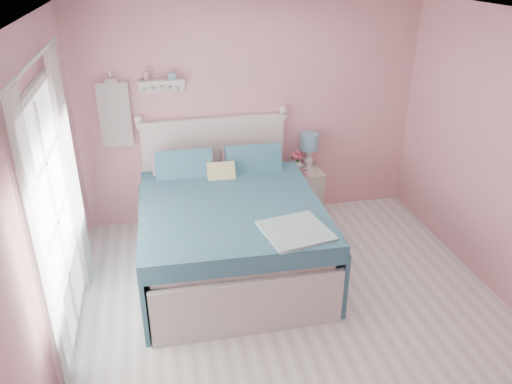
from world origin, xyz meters
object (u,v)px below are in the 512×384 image
object	(u,v)px
table_lamp	(309,144)
vase	(297,164)
bed	(229,229)
nightstand	(303,193)
teacup	(304,173)

from	to	relation	value
table_lamp	vase	xyz separation A→B (m)	(-0.16, -0.02, -0.23)
bed	nightstand	world-z (taller)	bed
table_lamp	teacup	bearing A→B (deg)	-120.56
vase	nightstand	bearing A→B (deg)	-28.70
nightstand	table_lamp	xyz separation A→B (m)	(0.07, 0.07, 0.62)
teacup	nightstand	bearing A→B (deg)	70.59
vase	teacup	bearing A→B (deg)	-79.49
nightstand	vase	size ratio (longest dim) A/B	4.05
bed	nightstand	bearing A→B (deg)	40.90
table_lamp	vase	bearing A→B (deg)	-171.87
nightstand	table_lamp	size ratio (longest dim) A/B	1.39
table_lamp	vase	size ratio (longest dim) A/B	2.92
bed	teacup	size ratio (longest dim) A/B	25.98
bed	teacup	xyz separation A→B (m)	(1.02, 0.75, 0.23)
table_lamp	teacup	xyz separation A→B (m)	(-0.12, -0.21, -0.28)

